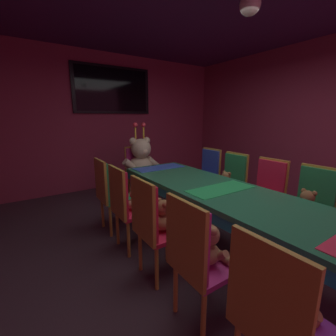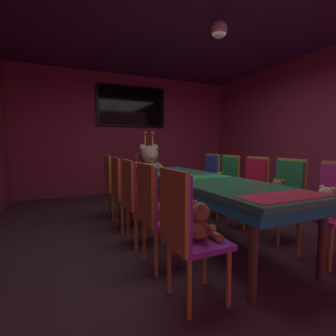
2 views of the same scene
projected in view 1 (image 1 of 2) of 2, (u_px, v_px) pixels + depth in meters
The scene contains 24 objects.
ground_plane at pixel (217, 250), 2.65m from camera, with size 7.90×7.90×0.00m, color #3F2D38.
wall_back at pixel (113, 122), 4.94m from camera, with size 5.20×0.12×2.80m, color #99334C.
wall_right at pixel (335, 124), 3.74m from camera, with size 0.12×6.40×2.80m, color #99334C.
banquet_table at pixel (220, 196), 2.50m from camera, with size 0.90×3.02×0.75m.
chair_left_0 at pixel (273, 311), 1.10m from camera, with size 0.42×0.41×0.98m.
teddy_left_0 at pixel (289, 301), 1.18m from camera, with size 0.23×0.30×0.29m.
chair_left_1 at pixel (194, 252), 1.58m from camera, with size 0.42×0.41×0.98m.
teddy_left_1 at pixel (209, 246), 1.66m from camera, with size 0.25×0.33×0.31m.
chair_left_2 at pixel (151, 220), 2.07m from camera, with size 0.42×0.41×0.98m.
teddy_left_2 at pixel (164, 217), 2.15m from camera, with size 0.25×0.32×0.31m.
chair_left_3 at pixel (124, 201), 2.54m from camera, with size 0.42×0.41×0.98m.
teddy_left_3 at pixel (136, 200), 2.62m from camera, with size 0.22×0.28×0.27m.
chair_left_4 at pixel (107, 189), 2.97m from camera, with size 0.42×0.41×0.98m.
teddy_left_4 at pixel (118, 188), 3.05m from camera, with size 0.22×0.28×0.27m.
chair_right_1 at pixel (313, 201), 2.53m from camera, with size 0.42×0.41×0.98m.
teddy_right_1 at pixel (306, 205), 2.46m from camera, with size 0.24×0.31×0.29m.
chair_right_2 at pixel (268, 189), 2.96m from camera, with size 0.42×0.41×0.98m.
chair_right_3 at pixel (232, 179), 3.44m from camera, with size 0.42×0.41×0.98m.
teddy_right_3 at pixel (225, 182), 3.36m from camera, with size 0.22×0.29×0.27m.
chair_right_4 at pixel (208, 171), 3.91m from camera, with size 0.42×0.41×0.98m.
throne_chair at pixel (138, 168), 4.19m from camera, with size 0.41×0.42×0.98m.
king_teddy_bear at pixel (142, 160), 4.01m from camera, with size 0.74×0.58×0.96m.
wall_tv at pixel (113, 90), 4.72m from camera, with size 1.63×0.06×0.95m.
pendant_light at pixel (250, 4), 2.16m from camera, with size 0.20×0.20×0.20m, color white.
Camera 1 is at (-1.79, -1.66, 1.51)m, focal length 24.41 mm.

